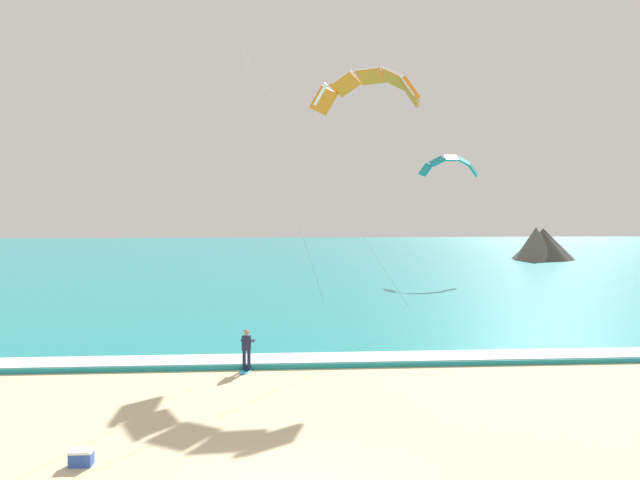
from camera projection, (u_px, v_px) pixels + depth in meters
name	position (u px, v px, depth m)	size (l,w,h in m)	color
sea	(276.00, 257.00, 85.10)	(200.00, 120.00, 0.20)	teal
surf_foam	(277.00, 358.00, 26.31)	(200.00, 1.77, 0.04)	white
surfboard	(247.00, 370.00, 25.13)	(0.76, 1.46, 0.09)	#239EC6
kitesurfer	(247.00, 348.00, 25.11)	(0.60, 0.60, 1.69)	#191E38
kite_primary	(368.00, 86.00, 34.57)	(9.06, 11.18, 13.25)	orange
kite_distant	(450.00, 164.00, 61.07)	(6.09, 1.62, 2.18)	teal
headland_right	(542.00, 245.00, 79.55)	(8.71, 9.03, 4.40)	#47423D
cooler_box	(81.00, 458.00, 15.77)	(0.58, 0.38, 0.40)	#2D51B2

